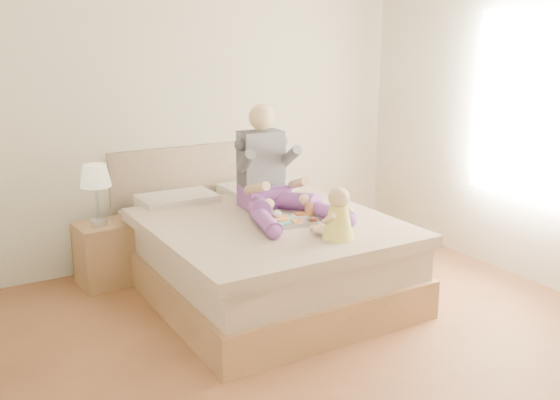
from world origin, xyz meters
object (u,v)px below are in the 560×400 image
bed (257,250)px  nightstand (105,254)px  adult (271,179)px  baby (337,218)px  tray (289,218)px

bed → nightstand: size_ratio=4.33×
adult → baby: adult is taller
adult → baby: size_ratio=2.85×
bed → baby: bed is taller
bed → adult: bearing=15.9°
tray → adult: bearing=95.4°
tray → nightstand: bearing=150.8°
nightstand → tray: 1.54m
bed → baby: (0.19, -0.80, 0.44)m
nightstand → tray: (1.11, -0.99, 0.39)m
baby → adult: bearing=76.4°
nightstand → tray: bearing=-46.3°
nightstand → adult: adult is taller
bed → adult: size_ratio=2.13×
bed → nightstand: 1.22m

